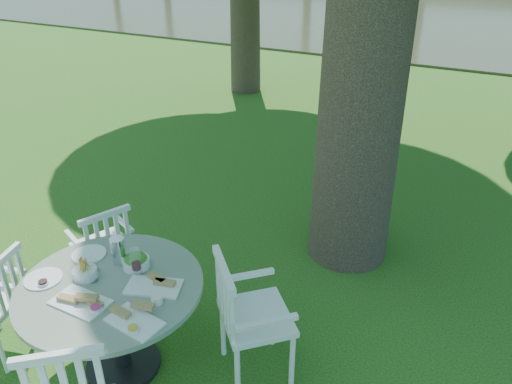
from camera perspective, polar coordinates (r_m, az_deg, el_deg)
ground at (r=4.86m, az=-1.07°, el=-9.87°), size 140.00×140.00×0.00m
table at (r=3.78m, az=-16.00°, el=-12.14°), size 1.30×1.30×0.79m
chair_ne at (r=3.61m, az=-1.58°, el=-13.54°), size 0.70×0.70×1.02m
chair_nw at (r=4.59m, az=-16.86°, el=-5.75°), size 0.57×0.58×0.89m
tableware at (r=3.71m, az=-16.18°, el=-8.92°), size 1.18×0.71×0.21m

